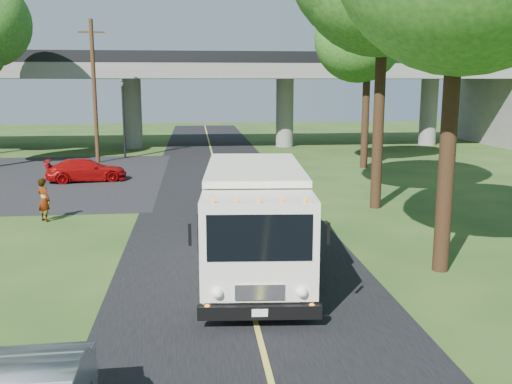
{
  "coord_description": "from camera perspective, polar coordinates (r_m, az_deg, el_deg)",
  "views": [
    {
      "loc": [
        -1.24,
        -13.55,
        5.17
      ],
      "look_at": [
        0.74,
        4.75,
        1.6
      ],
      "focal_mm": 40.0,
      "sensor_mm": 36.0,
      "label": 1
    }
  ],
  "objects": [
    {
      "name": "road",
      "position": [
        24.14,
        -3.08,
        -1.38
      ],
      "size": [
        7.0,
        90.0,
        0.02
      ],
      "primitive_type": "cube",
      "color": "black",
      "rests_on": "ground"
    },
    {
      "name": "tree_right_far",
      "position": [
        35.12,
        11.61,
        15.88
      ],
      "size": [
        5.77,
        5.67,
        10.99
      ],
      "color": "#382314",
      "rests_on": "ground"
    },
    {
      "name": "ground",
      "position": [
        14.56,
        -0.89,
        -9.83
      ],
      "size": [
        120.0,
        120.0,
        0.0
      ],
      "primitive_type": "plane",
      "color": "#224117",
      "rests_on": "ground"
    },
    {
      "name": "red_sedan",
      "position": [
        31.31,
        -16.61,
        2.12
      ],
      "size": [
        4.36,
        2.34,
        1.2
      ],
      "primitive_type": "imported",
      "rotation": [
        0.0,
        0.0,
        1.74
      ],
      "color": "#9F0909",
      "rests_on": "ground"
    },
    {
      "name": "overpass",
      "position": [
        45.57,
        -4.68,
        10.17
      ],
      "size": [
        54.0,
        10.0,
        7.3
      ],
      "color": "slate",
      "rests_on": "ground"
    },
    {
      "name": "step_van",
      "position": [
        15.14,
        -0.12,
        -2.68
      ],
      "size": [
        3.1,
        7.18,
        2.94
      ],
      "rotation": [
        0.0,
        0.0,
        -0.08
      ],
      "color": "silver",
      "rests_on": "ground"
    },
    {
      "name": "pedestrian",
      "position": [
        22.77,
        -20.44,
        -0.74
      ],
      "size": [
        0.71,
        0.69,
        1.64
      ],
      "primitive_type": "imported",
      "rotation": [
        0.0,
        0.0,
        2.4
      ],
      "color": "gray",
      "rests_on": "ground"
    },
    {
      "name": "lane_line",
      "position": [
        24.14,
        -3.08,
        -1.33
      ],
      "size": [
        0.12,
        90.0,
        0.01
      ],
      "primitive_type": "cube",
      "color": "gold",
      "rests_on": "road"
    },
    {
      "name": "traffic_signal",
      "position": [
        39.89,
        -13.14,
        7.86
      ],
      "size": [
        0.18,
        0.22,
        5.2
      ],
      "color": "black",
      "rests_on": "ground"
    },
    {
      "name": "utility_pole",
      "position": [
        38.08,
        -15.86,
        9.7
      ],
      "size": [
        1.6,
        0.26,
        9.0
      ],
      "color": "#472D19",
      "rests_on": "ground"
    },
    {
      "name": "parking_lot",
      "position": [
        33.43,
        -23.06,
        1.21
      ],
      "size": [
        16.0,
        18.0,
        0.01
      ],
      "primitive_type": "cube",
      "color": "black",
      "rests_on": "ground"
    }
  ]
}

